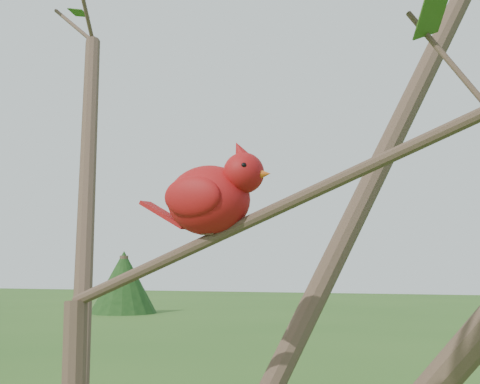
{
  "coord_description": "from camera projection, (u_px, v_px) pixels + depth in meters",
  "views": [
    {
      "loc": [
        0.51,
        -0.9,
        2.02
      ],
      "look_at": [
        0.22,
        0.07,
        2.11
      ],
      "focal_mm": 55.0,
      "sensor_mm": 36.0,
      "label": 1
    }
  ],
  "objects": [
    {
      "name": "cardinal",
      "position": [
        213.0,
        196.0,
        1.04
      ],
      "size": [
        0.21,
        0.12,
        0.14
      ],
      "rotation": [
        0.0,
        0.0,
        -0.17
      ],
      "color": "#AF0F17",
      "rests_on": "ground"
    },
    {
      "name": "crabapple_tree",
      "position": [
        82.0,
        179.0,
        0.99
      ],
      "size": [
        2.35,
        2.05,
        2.95
      ],
      "color": "#432F24",
      "rests_on": "ground"
    }
  ]
}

